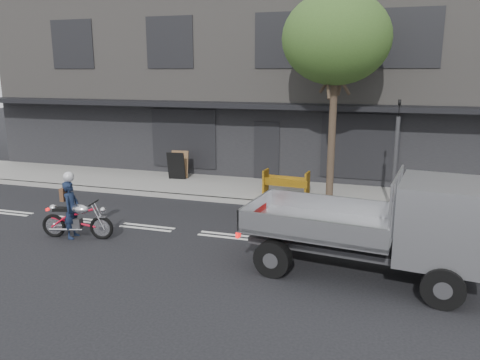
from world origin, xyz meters
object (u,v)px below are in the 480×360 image
(traffic_light_pole, at_px, (395,162))
(motorcycle, at_px, (77,219))
(street_tree, at_px, (336,39))
(construction_barrier, at_px, (285,184))
(sandwich_board, at_px, (176,166))
(flatbed_ute, at_px, (421,223))
(rider, at_px, (71,210))

(traffic_light_pole, xyz_separation_m, motorcycle, (-7.94, -4.64, -1.13))
(street_tree, bearing_deg, construction_barrier, -169.05)
(street_tree, height_order, motorcycle, street_tree)
(construction_barrier, bearing_deg, sandwich_board, 165.08)
(flatbed_ute, relative_size, sandwich_board, 4.78)
(street_tree, xyz_separation_m, sandwich_board, (-6.05, 0.93, -4.58))
(sandwich_board, bearing_deg, construction_barrier, -20.62)
(motorcycle, bearing_deg, sandwich_board, 81.22)
(traffic_light_pole, xyz_separation_m, flatbed_ute, (0.46, -4.89, -0.33))
(traffic_light_pole, xyz_separation_m, construction_barrier, (-3.47, 0.56, -1.06))
(traffic_light_pole, distance_m, sandwich_board, 8.30)
(street_tree, distance_m, traffic_light_pole, 4.23)
(sandwich_board, bearing_deg, traffic_light_pole, -18.20)
(motorcycle, xyz_separation_m, flatbed_ute, (8.39, -0.25, 0.80))
(street_tree, bearing_deg, sandwich_board, 171.22)
(motorcycle, bearing_deg, flatbed_ute, -11.46)
(street_tree, xyz_separation_m, motorcycle, (-5.94, -5.49, -4.76))
(flatbed_ute, distance_m, construction_barrier, 6.76)
(flatbed_ute, height_order, construction_barrier, flatbed_ute)
(flatbed_ute, bearing_deg, rider, -174.58)
(street_tree, height_order, flatbed_ute, street_tree)
(rider, xyz_separation_m, flatbed_ute, (8.54, -0.25, 0.56))
(flatbed_ute, bearing_deg, traffic_light_pole, 102.40)
(motorcycle, height_order, rider, rider)
(flatbed_ute, xyz_separation_m, construction_barrier, (-3.93, 5.45, -0.73))
(street_tree, xyz_separation_m, traffic_light_pole, (2.00, -0.85, -3.63))
(traffic_light_pole, height_order, motorcycle, traffic_light_pole)
(street_tree, bearing_deg, flatbed_ute, -66.82)
(traffic_light_pole, relative_size, rider, 2.29)
(traffic_light_pole, height_order, rider, traffic_light_pole)
(motorcycle, distance_m, sandwich_board, 6.43)
(rider, xyz_separation_m, sandwich_board, (0.04, 6.42, -0.07))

